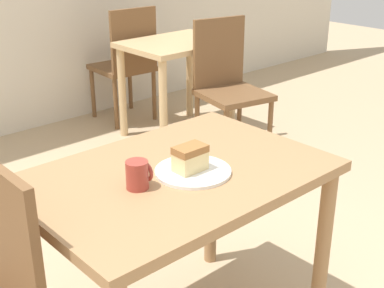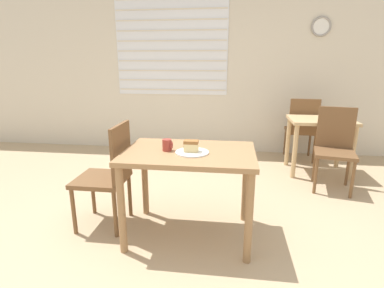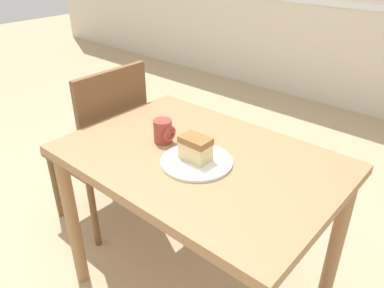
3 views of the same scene
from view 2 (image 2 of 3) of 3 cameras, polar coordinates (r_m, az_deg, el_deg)
name	(u,v)px [view 2 (image 2 of 3)]	position (r m, az deg, el deg)	size (l,w,h in m)	color
ground_plane	(166,256)	(2.53, -4.92, -20.54)	(14.00, 14.00, 0.00)	tan
wall_back	(203,66)	(5.05, 2.19, 14.57)	(10.00, 0.09, 2.80)	beige
dining_table_near	(189,164)	(2.50, -0.51, -3.88)	(1.08, 0.74, 0.77)	#9E754C
dining_table_far	(320,130)	(4.36, 23.20, 2.51)	(0.81, 0.61, 0.75)	tan
chair_near_window	(109,173)	(2.80, -15.54, -5.25)	(0.44, 0.44, 0.97)	brown
chair_far_corner	(335,146)	(3.92, 25.56, -0.31)	(0.52, 0.52, 0.97)	brown
chair_far_opposite	(302,127)	(4.83, 20.16, 2.98)	(0.47, 0.47, 0.97)	brown
plate	(192,152)	(2.41, 0.03, -1.59)	(0.27, 0.27, 0.01)	white
cake_slice	(191,146)	(2.40, -0.17, -0.36)	(0.11, 0.08, 0.09)	#E5CC89
coffee_mug	(167,145)	(2.47, -4.70, -0.20)	(0.08, 0.08, 0.10)	#9E382D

